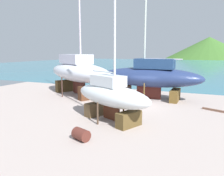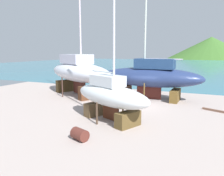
{
  "view_description": "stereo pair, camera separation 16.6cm",
  "coord_description": "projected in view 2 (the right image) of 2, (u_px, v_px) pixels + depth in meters",
  "views": [
    {
      "loc": [
        5.0,
        -17.81,
        4.61
      ],
      "look_at": [
        -2.5,
        -0.03,
        1.34
      ],
      "focal_mm": 34.78,
      "sensor_mm": 36.0,
      "label": 1
    },
    {
      "loc": [
        5.15,
        -17.75,
        4.61
      ],
      "look_at": [
        -2.5,
        -0.03,
        1.34
      ],
      "focal_mm": 34.78,
      "sensor_mm": 36.0,
      "label": 2
    }
  ],
  "objects": [
    {
      "name": "sea_water",
      "position": [
        189.0,
        66.0,
        70.54
      ],
      "size": [
        140.41,
        99.34,
        0.01
      ],
      "primitive_type": "cube",
      "color": "teal",
      "rests_on": "ground"
    },
    {
      "name": "timber_long_fore",
      "position": [
        218.0,
        111.0,
        16.63
      ],
      "size": [
        2.3,
        1.08,
        0.16
      ],
      "primitive_type": "cube",
      "rotation": [
        0.0,
        0.0,
        2.74
      ],
      "color": "brown",
      "rests_on": "ground"
    },
    {
      "name": "sailboat_large_starboard",
      "position": [
        79.0,
        72.0,
        23.0
      ],
      "size": [
        10.9,
        8.25,
        15.16
      ],
      "rotation": [
        0.0,
        0.0,
        -0.51
      ],
      "color": "#52301D",
      "rests_on": "ground"
    },
    {
      "name": "sailboat_mid_port",
      "position": [
        110.0,
        95.0,
        14.36
      ],
      "size": [
        6.77,
        4.66,
        11.87
      ],
      "rotation": [
        0.0,
        0.0,
        -0.44
      ],
      "color": "brown",
      "rests_on": "ground"
    },
    {
      "name": "headland_hill",
      "position": [
        210.0,
        57.0,
        170.18
      ],
      "size": [
        122.93,
        122.93,
        31.42
      ],
      "primitive_type": "cone",
      "color": "#3B6929",
      "rests_on": "ground"
    },
    {
      "name": "ground_plane",
      "position": [
        129.0,
        112.0,
        16.63
      ],
      "size": [
        39.59,
        39.59,
        0.0
      ],
      "primitive_type": "plane",
      "color": "#A89992"
    },
    {
      "name": "sailboat_far_slipway",
      "position": [
        150.0,
        76.0,
        20.99
      ],
      "size": [
        10.19,
        3.36,
        17.7
      ],
      "rotation": [
        0.0,
        0.0,
        3.12
      ],
      "color": "brown",
      "rests_on": "ground"
    },
    {
      "name": "barrel_tar_black",
      "position": [
        80.0,
        134.0,
        11.36
      ],
      "size": [
        1.05,
        0.9,
        0.63
      ],
      "primitive_type": "cylinder",
      "rotation": [
        1.57,
        0.0,
        4.34
      ],
      "color": "#562820",
      "rests_on": "ground"
    },
    {
      "name": "worker",
      "position": [
        108.0,
        100.0,
        16.74
      ],
      "size": [
        0.5,
        0.43,
        1.78
      ],
      "rotation": [
        0.0,
        0.0,
        4.19
      ],
      "color": "maroon",
      "rests_on": "ground"
    }
  ]
}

